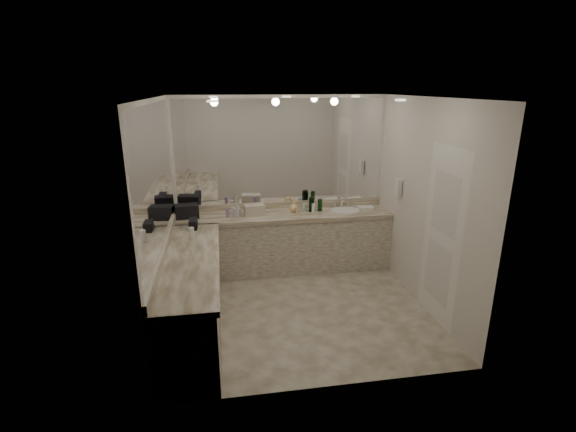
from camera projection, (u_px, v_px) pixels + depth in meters
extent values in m
plane|color=beige|center=(298.00, 307.00, 5.37)|extent=(3.20, 3.20, 0.00)
plane|color=white|center=(300.00, 98.00, 4.58)|extent=(3.20, 3.20, 0.00)
cube|color=silver|center=(281.00, 183.00, 6.39)|extent=(3.20, 0.02, 2.60)
cube|color=silver|center=(161.00, 217.00, 4.73)|extent=(0.02, 3.00, 2.60)
cube|color=silver|center=(424.00, 205.00, 5.22)|extent=(0.02, 3.00, 2.60)
cube|color=beige|center=(284.00, 243.00, 6.37)|extent=(3.20, 0.60, 0.84)
cube|color=beige|center=(284.00, 215.00, 6.22)|extent=(3.20, 0.64, 0.06)
cube|color=beige|center=(192.00, 297.00, 4.75)|extent=(0.60, 2.40, 0.84)
cube|color=beige|center=(190.00, 261.00, 4.62)|extent=(0.64, 2.42, 0.06)
cube|color=beige|center=(281.00, 205.00, 6.47)|extent=(3.20, 0.04, 0.10)
cube|color=beige|center=(165.00, 246.00, 4.83)|extent=(0.04, 3.00, 0.10)
cube|color=white|center=(281.00, 152.00, 6.23)|extent=(3.12, 0.01, 1.55)
cube|color=white|center=(158.00, 176.00, 4.59)|extent=(0.01, 2.92, 1.55)
cylinder|color=white|center=(345.00, 211.00, 6.37)|extent=(0.44, 0.44, 0.03)
cube|color=silver|center=(342.00, 202.00, 6.55)|extent=(0.24, 0.16, 0.14)
cube|color=white|center=(398.00, 188.00, 5.86)|extent=(0.06, 0.10, 0.24)
cube|color=white|center=(442.00, 237.00, 4.83)|extent=(0.02, 0.82, 2.10)
cube|color=black|center=(187.00, 211.00, 5.99)|extent=(0.35, 0.25, 0.19)
cube|color=black|center=(193.00, 224.00, 5.56)|extent=(0.11, 0.23, 0.13)
cube|color=beige|center=(254.00, 210.00, 6.12)|extent=(0.31, 0.22, 0.17)
cube|color=white|center=(366.00, 208.00, 6.44)|extent=(0.25, 0.18, 0.04)
cylinder|color=white|center=(191.00, 233.00, 5.16)|extent=(0.07, 0.07, 0.16)
imported|color=silver|center=(238.00, 209.00, 6.12)|extent=(0.08, 0.08, 0.19)
imported|color=silver|center=(237.00, 211.00, 6.07)|extent=(0.10, 0.10, 0.17)
imported|color=#FFDC8A|center=(294.00, 206.00, 6.28)|extent=(0.15, 0.15, 0.16)
cylinder|color=#13491B|center=(311.00, 204.00, 6.32)|extent=(0.07, 0.07, 0.21)
cylinder|color=#13491B|center=(312.00, 205.00, 6.33)|extent=(0.07, 0.07, 0.18)
cylinder|color=#13491B|center=(311.00, 205.00, 6.28)|extent=(0.07, 0.07, 0.19)
cylinder|color=#13491B|center=(320.00, 205.00, 6.32)|extent=(0.07, 0.07, 0.18)
cylinder|color=white|center=(313.00, 208.00, 6.27)|extent=(0.05, 0.05, 0.13)
cylinder|color=#9966B2|center=(227.00, 213.00, 6.04)|extent=(0.05, 0.05, 0.12)
cylinder|color=silver|center=(304.00, 207.00, 6.36)|extent=(0.06, 0.06, 0.11)
cylinder|color=silver|center=(249.00, 212.00, 6.13)|extent=(0.04, 0.04, 0.09)
cylinder|color=#9966B2|center=(258.00, 208.00, 6.24)|extent=(0.04, 0.04, 0.14)
cylinder|color=#E0B28C|center=(297.00, 210.00, 6.20)|extent=(0.05, 0.05, 0.11)
cylinder|color=white|center=(294.00, 208.00, 6.32)|extent=(0.05, 0.05, 0.10)
cylinder|color=silver|center=(233.00, 211.00, 6.18)|extent=(0.05, 0.05, 0.10)
cylinder|color=silver|center=(314.00, 207.00, 6.34)|extent=(0.05, 0.05, 0.10)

